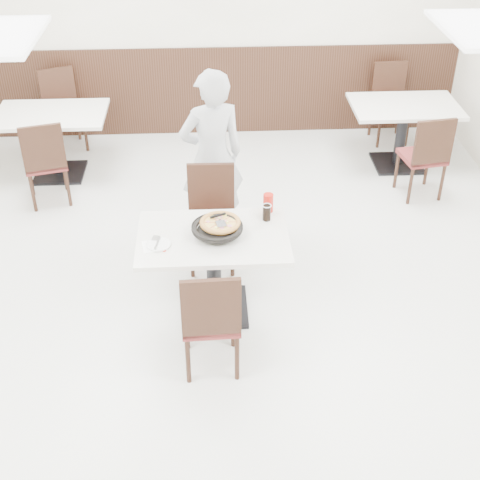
{
  "coord_description": "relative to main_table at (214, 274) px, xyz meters",
  "views": [
    {
      "loc": [
        -0.18,
        -4.47,
        3.68
      ],
      "look_at": [
        0.05,
        -0.3,
        0.86
      ],
      "focal_mm": 50.0,
      "sensor_mm": 36.0,
      "label": 1
    }
  ],
  "objects": [
    {
      "name": "trivet",
      "position": [
        0.07,
        0.02,
        0.39
      ],
      "size": [
        0.11,
        0.11,
        0.04
      ],
      "primitive_type": "cylinder",
      "rotation": [
        0.0,
        0.0,
        0.02
      ],
      "color": "black",
      "rests_on": "main_table"
    },
    {
      "name": "bg_table_left",
      "position": [
        -1.72,
        2.51,
        0.0
      ],
      "size": [
        1.29,
        0.94,
        0.75
      ],
      "primitive_type": null,
      "rotation": [
        0.0,
        0.0,
        -0.12
      ],
      "color": "silver",
      "rests_on": "floor"
    },
    {
      "name": "main_table",
      "position": [
        0.0,
        0.0,
        0.0
      ],
      "size": [
        1.22,
        0.83,
        0.75
      ],
      "primitive_type": null,
      "rotation": [
        0.0,
        0.0,
        0.02
      ],
      "color": "silver",
      "rests_on": "floor"
    },
    {
      "name": "bg_chair_right_near",
      "position": [
        2.25,
        1.84,
        0.1
      ],
      "size": [
        0.48,
        0.48,
        0.95
      ],
      "primitive_type": null,
      "rotation": [
        0.0,
        0.0,
        0.16
      ],
      "color": "black",
      "rests_on": "floor"
    },
    {
      "name": "bg_chair_left_far",
      "position": [
        -1.72,
        3.19,
        0.1
      ],
      "size": [
        0.55,
        0.55,
        0.95
      ],
      "primitive_type": null,
      "rotation": [
        0.0,
        0.0,
        3.54
      ],
      "color": "black",
      "rests_on": "floor"
    },
    {
      "name": "bg_chair_left_near",
      "position": [
        -1.71,
        1.92,
        0.1
      ],
      "size": [
        0.52,
        0.52,
        0.95
      ],
      "primitive_type": null,
      "rotation": [
        0.0,
        0.0,
        0.27
      ],
      "color": "black",
      "rests_on": "floor"
    },
    {
      "name": "chair_near",
      "position": [
        -0.04,
        -0.65,
        0.1
      ],
      "size": [
        0.43,
        0.43,
        0.95
      ],
      "primitive_type": null,
      "rotation": [
        0.0,
        0.0,
        0.04
      ],
      "color": "black",
      "rests_on": "floor"
    },
    {
      "name": "pizza_server",
      "position": [
        0.07,
        0.03,
        0.47
      ],
      "size": [
        0.09,
        0.11,
        0.0
      ],
      "primitive_type": "cube",
      "rotation": [
        0.0,
        0.0,
        0.2
      ],
      "color": "silver",
      "rests_on": "pizza"
    },
    {
      "name": "floor",
      "position": [
        0.15,
        0.07,
        -0.38
      ],
      "size": [
        7.0,
        7.0,
        0.0
      ],
      "primitive_type": "plane",
      "color": "#BABAB5",
      "rests_on": "ground"
    },
    {
      "name": "pizza",
      "position": [
        0.06,
        0.07,
        0.44
      ],
      "size": [
        0.29,
        0.29,
        0.02
      ],
      "primitive_type": "cylinder",
      "rotation": [
        0.0,
        0.0,
        0.02
      ],
      "color": "#B68346",
      "rests_on": "pizza_pan"
    },
    {
      "name": "cola_glass",
      "position": [
        0.44,
        0.21,
        0.44
      ],
      "size": [
        0.07,
        0.07,
        0.13
      ],
      "primitive_type": "cylinder",
      "rotation": [
        0.0,
        0.0,
        0.02
      ],
      "color": "black",
      "rests_on": "main_table"
    },
    {
      "name": "napkin",
      "position": [
        -0.46,
        -0.12,
        0.38
      ],
      "size": [
        0.19,
        0.19,
        0.0
      ],
      "primitive_type": "cube",
      "rotation": [
        0.0,
        0.0,
        0.16
      ],
      "color": "white",
      "rests_on": "main_table"
    },
    {
      "name": "bg_table_right",
      "position": [
        2.21,
        2.53,
        0.0
      ],
      "size": [
        1.21,
        0.82,
        0.75
      ],
      "primitive_type": null,
      "rotation": [
        0.0,
        0.0,
        -0.02
      ],
      "color": "silver",
      "rests_on": "floor"
    },
    {
      "name": "wall_back",
      "position": [
        0.15,
        3.57,
        1.02
      ],
      "size": [
        6.0,
        0.04,
        2.8
      ],
      "primitive_type": "cube",
      "color": "beige",
      "rests_on": "floor"
    },
    {
      "name": "diner_person",
      "position": [
        0.02,
        1.18,
        0.47
      ],
      "size": [
        0.7,
        0.56,
        1.69
      ],
      "primitive_type": "imported",
      "rotation": [
        0.0,
        0.0,
        3.43
      ],
      "color": "silver",
      "rests_on": "floor"
    },
    {
      "name": "fork",
      "position": [
        -0.43,
        -0.11,
        0.39
      ],
      "size": [
        0.05,
        0.17,
        0.0
      ],
      "primitive_type": "cube",
      "rotation": [
        0.0,
        0.0,
        -0.18
      ],
      "color": "silver",
      "rests_on": "side_plate"
    },
    {
      "name": "chair_far",
      "position": [
        -0.01,
        0.65,
        0.1
      ],
      "size": [
        0.43,
        0.43,
        0.95
      ],
      "primitive_type": null,
      "rotation": [
        0.0,
        0.0,
        3.12
      ],
      "color": "black",
      "rests_on": "floor"
    },
    {
      "name": "red_cup",
      "position": [
        0.47,
        0.35,
        0.45
      ],
      "size": [
        0.09,
        0.09,
        0.16
      ],
      "primitive_type": "cylinder",
      "rotation": [
        0.0,
        0.0,
        0.02
      ],
      "color": "#B1170E",
      "rests_on": "main_table"
    },
    {
      "name": "side_plate",
      "position": [
        -0.42,
        -0.11,
        0.38
      ],
      "size": [
        0.19,
        0.19,
        0.01
      ],
      "primitive_type": "cylinder",
      "rotation": [
        0.0,
        0.0,
        0.02
      ],
      "color": "white",
      "rests_on": "napkin"
    },
    {
      "name": "bg_chair_right_far",
      "position": [
        2.24,
        3.18,
        0.1
      ],
      "size": [
        0.45,
        0.45,
        0.95
      ],
      "primitive_type": null,
      "rotation": [
        0.0,
        0.0,
        3.22
      ],
      "color": "black",
      "rests_on": "floor"
    },
    {
      "name": "wainscot_back",
      "position": [
        0.15,
        3.55,
        0.18
      ],
      "size": [
        5.9,
        0.03,
        1.1
      ],
      "primitive_type": "cube",
      "color": "black",
      "rests_on": "floor"
    },
    {
      "name": "pizza_pan",
      "position": [
        0.03,
        0.01,
        0.42
      ],
      "size": [
        0.33,
        0.33,
        0.01
      ],
      "primitive_type": "cylinder",
      "rotation": [
        0.0,
        0.0,
        0.02
      ],
      "color": "black",
      "rests_on": "trivet"
    }
  ]
}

